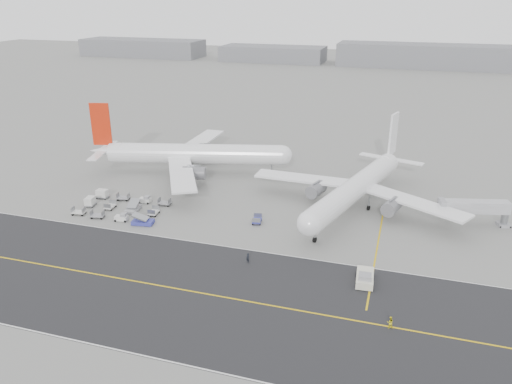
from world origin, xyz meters
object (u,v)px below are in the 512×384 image
(ground_crew_a, at_px, (248,258))
(pushback_tug, at_px, (365,278))
(jet_bridge, at_px, (475,208))
(airliner_a, at_px, (190,154))
(airliner_b, at_px, (357,187))
(ground_crew_b, at_px, (390,322))

(ground_crew_a, bearing_deg, pushback_tug, 23.57)
(jet_bridge, bearing_deg, pushback_tug, -137.18)
(airliner_a, relative_size, airliner_b, 1.08)
(airliner_a, distance_m, airliner_b, 45.26)
(airliner_b, distance_m, pushback_tug, 31.24)
(airliner_a, height_order, ground_crew_a, airliner_a)
(airliner_b, relative_size, ground_crew_b, 25.94)
(airliner_b, bearing_deg, ground_crew_a, -100.57)
(airliner_a, distance_m, jet_bridge, 69.09)
(airliner_b, height_order, jet_bridge, airliner_b)
(pushback_tug, bearing_deg, airliner_a, 136.43)
(ground_crew_b, bearing_deg, jet_bridge, -123.08)
(airliner_a, bearing_deg, pushback_tug, -143.81)
(pushback_tug, xyz_separation_m, ground_crew_a, (-20.28, 0.36, 0.08))
(airliner_a, relative_size, ground_crew_b, 28.02)
(airliner_a, xyz_separation_m, pushback_tug, (49.12, -40.77, -4.40))
(pushback_tug, distance_m, ground_crew_b, 11.95)
(airliner_b, relative_size, ground_crew_a, 25.06)
(ground_crew_b, bearing_deg, ground_crew_a, -37.84)
(airliner_a, relative_size, jet_bridge, 3.53)
(airliner_a, xyz_separation_m, airliner_b, (44.10, -10.20, -0.35))
(airliner_b, distance_m, ground_crew_a, 34.07)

